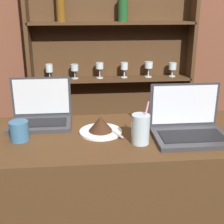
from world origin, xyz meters
The scene contains 7 objects.
back_wall centered at (0.00, 1.65, 1.35)m, with size 7.00×0.06×2.70m.
back_shelf centered at (0.03, 1.57, 0.95)m, with size 1.36×0.18×1.83m.
laptop_near centered at (-0.42, 0.45, 1.10)m, with size 0.30×0.21×0.22m.
laptop_far centered at (0.26, 0.23, 1.10)m, with size 0.33×0.25×0.22m.
cake_plate centered at (-0.14, 0.30, 1.08)m, with size 0.20×0.20×0.08m.
water_glass centered at (0.03, 0.17, 1.11)m, with size 0.08×0.08×0.19m.
coffee_cup centered at (-0.49, 0.25, 1.09)m, with size 0.08×0.08×0.09m.
Camera 1 is at (-0.21, -1.03, 1.63)m, focal length 50.00 mm.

